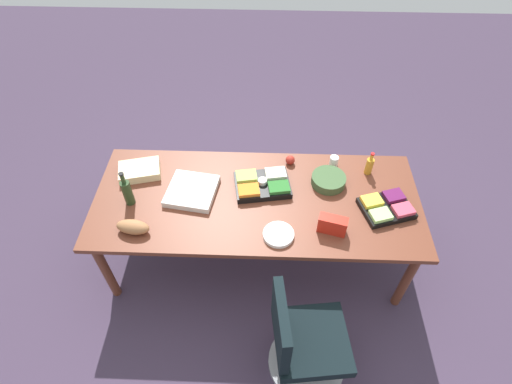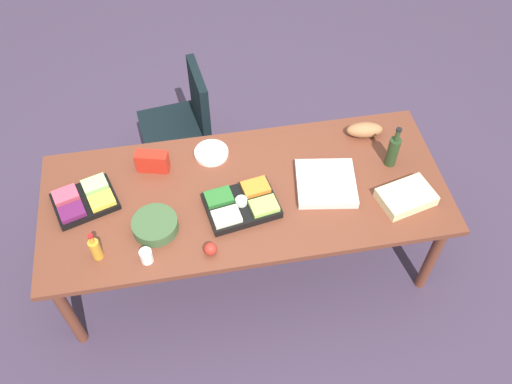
{
  "view_description": "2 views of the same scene",
  "coord_description": "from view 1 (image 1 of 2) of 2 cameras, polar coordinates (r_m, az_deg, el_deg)",
  "views": [
    {
      "loc": [
        0.07,
        -2.02,
        3.07
      ],
      "look_at": [
        -0.01,
        -0.02,
        0.85
      ],
      "focal_mm": 28.31,
      "sensor_mm": 36.0,
      "label": 1
    },
    {
      "loc": [
        0.29,
        2.05,
        3.39
      ],
      "look_at": [
        -0.06,
        0.04,
        0.78
      ],
      "focal_mm": 38.29,
      "sensor_mm": 36.0,
      "label": 2
    }
  ],
  "objects": [
    {
      "name": "veggie_tray",
      "position": [
        3.12,
        0.91,
        1.12
      ],
      "size": [
        0.46,
        0.37,
        0.09
      ],
      "color": "black",
      "rests_on": "conference_table"
    },
    {
      "name": "wine_bottle",
      "position": [
        3.11,
        -17.74,
        0.04
      ],
      "size": [
        0.09,
        0.09,
        0.31
      ],
      "color": "#253B1E",
      "rests_on": "conference_table"
    },
    {
      "name": "apple_red",
      "position": [
        3.33,
        4.85,
        4.53
      ],
      "size": [
        0.08,
        0.08,
        0.08
      ],
      "primitive_type": "sphere",
      "rotation": [
        0.0,
        0.0,
        -0.08
      ],
      "color": "#AB291F",
      "rests_on": "conference_table"
    },
    {
      "name": "sheet_cake",
      "position": [
        3.36,
        -16.12,
        2.93
      ],
      "size": [
        0.36,
        0.29,
        0.07
      ],
      "primitive_type": "cube",
      "rotation": [
        0.0,
        0.0,
        0.24
      ],
      "color": "beige",
      "rests_on": "conference_table"
    },
    {
      "name": "ground_plane",
      "position": [
        3.68,
        0.09,
        -8.7
      ],
      "size": [
        10.0,
        10.0,
        0.0
      ],
      "primitive_type": "plane",
      "color": "#403147"
    },
    {
      "name": "pizza_box",
      "position": [
        3.13,
        -9.05,
        0.16
      ],
      "size": [
        0.41,
        0.41,
        0.05
      ],
      "primitive_type": "cube",
      "rotation": [
        0.0,
        0.0,
        -0.15
      ],
      "color": "silver",
      "rests_on": "conference_table"
    },
    {
      "name": "bread_loaf",
      "position": [
        2.97,
        -17.0,
        -4.75
      ],
      "size": [
        0.25,
        0.14,
        0.1
      ],
      "primitive_type": "ellipsoid",
      "rotation": [
        0.0,
        0.0,
        -0.13
      ],
      "color": "#A06941",
      "rests_on": "conference_table"
    },
    {
      "name": "dressing_bottle",
      "position": [
        3.33,
        15.73,
        3.63
      ],
      "size": [
        0.07,
        0.07,
        0.21
      ],
      "color": "gold",
      "rests_on": "conference_table"
    },
    {
      "name": "salad_bowl",
      "position": [
        3.2,
        10.2,
        1.67
      ],
      "size": [
        0.34,
        0.34,
        0.07
      ],
      "primitive_type": "cylinder",
      "rotation": [
        0.0,
        0.0,
        -0.31
      ],
      "color": "#3C5933",
      "rests_on": "conference_table"
    },
    {
      "name": "paper_cup",
      "position": [
        3.35,
        10.94,
        4.28
      ],
      "size": [
        0.09,
        0.09,
        0.09
      ],
      "primitive_type": "cylinder",
      "rotation": [
        0.0,
        0.0,
        0.3
      ],
      "color": "white",
      "rests_on": "conference_table"
    },
    {
      "name": "chip_bag_red",
      "position": [
        2.88,
        10.75,
        -4.57
      ],
      "size": [
        0.21,
        0.13,
        0.14
      ],
      "primitive_type": "cube",
      "rotation": [
        0.0,
        0.0,
        -0.26
      ],
      "color": "red",
      "rests_on": "conference_table"
    },
    {
      "name": "conference_table",
      "position": [
        3.12,
        0.11,
        -1.72
      ],
      "size": [
        2.49,
        1.03,
        0.76
      ],
      "color": "brown",
      "rests_on": "ground"
    },
    {
      "name": "office_chair",
      "position": [
        2.93,
        6.68,
        -20.72
      ],
      "size": [
        0.56,
        0.56,
        0.92
      ],
      "color": "gray",
      "rests_on": "ground"
    },
    {
      "name": "paper_plate_stack",
      "position": [
        2.85,
        3.19,
        -6.02
      ],
      "size": [
        0.24,
        0.24,
        0.03
      ],
      "primitive_type": "cylinder",
      "rotation": [
        0.0,
        0.0,
        0.09
      ],
      "color": "white",
      "rests_on": "conference_table"
    },
    {
      "name": "fruit_platter",
      "position": [
        3.13,
        17.97,
        -2.06
      ],
      "size": [
        0.43,
        0.38,
        0.07
      ],
      "color": "black",
      "rests_on": "conference_table"
    }
  ]
}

